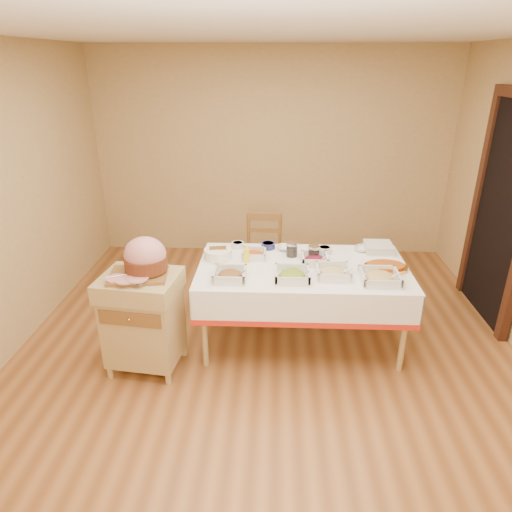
% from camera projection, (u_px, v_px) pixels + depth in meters
% --- Properties ---
extents(room_shell, '(5.00, 5.00, 5.00)m').
position_uv_depth(room_shell, '(268.00, 218.00, 3.50)').
color(room_shell, '#92592D').
rests_on(room_shell, ground).
extents(doorway, '(0.09, 1.10, 2.20)m').
position_uv_depth(doorway, '(503.00, 209.00, 4.31)').
color(doorway, black).
rests_on(doorway, ground).
extents(dining_table, '(1.82, 1.02, 0.76)m').
position_uv_depth(dining_table, '(302.00, 283.00, 4.04)').
color(dining_table, tan).
rests_on(dining_table, ground).
extents(butcher_cart, '(0.66, 0.57, 0.85)m').
position_uv_depth(butcher_cart, '(143.00, 317.00, 3.72)').
color(butcher_cart, tan).
rests_on(butcher_cart, ground).
extents(dining_chair, '(0.41, 0.39, 0.90)m').
position_uv_depth(dining_chair, '(264.00, 255.00, 4.95)').
color(dining_chair, brown).
rests_on(dining_chair, ground).
extents(ham_on_board, '(0.47, 0.45, 0.31)m').
position_uv_depth(ham_on_board, '(144.00, 259.00, 3.56)').
color(ham_on_board, brown).
rests_on(ham_on_board, butcher_cart).
extents(serving_dish_a, '(0.27, 0.26, 0.12)m').
position_uv_depth(serving_dish_a, '(230.00, 275.00, 3.73)').
color(serving_dish_a, silver).
rests_on(serving_dish_a, dining_table).
extents(serving_dish_b, '(0.28, 0.28, 0.11)m').
position_uv_depth(serving_dish_b, '(292.00, 275.00, 3.73)').
color(serving_dish_b, silver).
rests_on(serving_dish_b, dining_table).
extents(serving_dish_c, '(0.28, 0.28, 0.11)m').
position_uv_depth(serving_dish_c, '(333.00, 272.00, 3.78)').
color(serving_dish_c, silver).
rests_on(serving_dish_c, dining_table).
extents(serving_dish_d, '(0.30, 0.30, 0.11)m').
position_uv_depth(serving_dish_d, '(380.00, 277.00, 3.69)').
color(serving_dish_d, silver).
rests_on(serving_dish_d, dining_table).
extents(serving_dish_e, '(0.22, 0.21, 0.10)m').
position_uv_depth(serving_dish_e, '(254.00, 254.00, 4.14)').
color(serving_dish_e, silver).
rests_on(serving_dish_e, dining_table).
extents(serving_dish_f, '(0.24, 0.23, 0.11)m').
position_uv_depth(serving_dish_f, '(315.00, 259.00, 4.03)').
color(serving_dish_f, silver).
rests_on(serving_dish_f, dining_table).
extents(small_bowl_left, '(0.12, 0.12, 0.05)m').
position_uv_depth(small_bowl_left, '(238.00, 245.00, 4.35)').
color(small_bowl_left, silver).
rests_on(small_bowl_left, dining_table).
extents(small_bowl_mid, '(0.13, 0.13, 0.06)m').
position_uv_depth(small_bowl_mid, '(268.00, 245.00, 4.34)').
color(small_bowl_mid, navy).
rests_on(small_bowl_mid, dining_table).
extents(small_bowl_right, '(0.12, 0.12, 0.06)m').
position_uv_depth(small_bowl_right, '(325.00, 250.00, 4.23)').
color(small_bowl_right, silver).
rests_on(small_bowl_right, dining_table).
extents(bowl_white_imported, '(0.17, 0.17, 0.04)m').
position_uv_depth(bowl_white_imported, '(286.00, 248.00, 4.31)').
color(bowl_white_imported, silver).
rests_on(bowl_white_imported, dining_table).
extents(bowl_small_imported, '(0.16, 0.16, 0.04)m').
position_uv_depth(bowl_small_imported, '(362.00, 249.00, 4.28)').
color(bowl_small_imported, silver).
rests_on(bowl_small_imported, dining_table).
extents(preserve_jar_left, '(0.11, 0.11, 0.13)m').
position_uv_depth(preserve_jar_left, '(292.00, 250.00, 4.15)').
color(preserve_jar_left, silver).
rests_on(preserve_jar_left, dining_table).
extents(preserve_jar_right, '(0.10, 0.10, 0.13)m').
position_uv_depth(preserve_jar_right, '(314.00, 253.00, 4.08)').
color(preserve_jar_right, silver).
rests_on(preserve_jar_right, dining_table).
extents(mustard_bottle, '(0.05, 0.05, 0.16)m').
position_uv_depth(mustard_bottle, '(246.00, 255.00, 4.02)').
color(mustard_bottle, yellow).
rests_on(mustard_bottle, dining_table).
extents(bread_basket, '(0.25, 0.25, 0.11)m').
position_uv_depth(bread_basket, '(218.00, 254.00, 4.10)').
color(bread_basket, white).
rests_on(bread_basket, dining_table).
extents(plate_stack, '(0.25, 0.25, 0.08)m').
position_uv_depth(plate_stack, '(378.00, 247.00, 4.27)').
color(plate_stack, silver).
rests_on(plate_stack, dining_table).
extents(brass_platter, '(0.37, 0.27, 0.05)m').
position_uv_depth(brass_platter, '(386.00, 267.00, 3.90)').
color(brass_platter, gold).
rests_on(brass_platter, dining_table).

